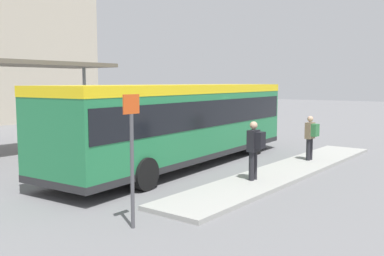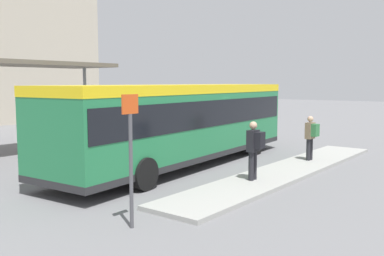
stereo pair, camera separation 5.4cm
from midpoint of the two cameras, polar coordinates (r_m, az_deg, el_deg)
ground_plane at (r=15.84m, az=-1.41°, el=-4.97°), size 120.00×120.00×0.00m
curb_island at (r=14.89m, az=12.44°, el=-5.59°), size 12.35×1.80×0.12m
city_bus at (r=15.61m, az=-1.41°, el=1.32°), size 11.96×3.53×2.96m
pedestrian_waiting at (r=16.62m, az=15.48°, el=-0.90°), size 0.43×0.45×1.67m
pedestrian_companion at (r=12.88m, az=8.24°, el=-2.48°), size 0.44×0.46×1.77m
bicycle_red at (r=24.17m, az=6.99°, el=-0.31°), size 0.48×1.68×0.73m
bicycle_green at (r=24.58m, az=5.26°, el=-0.13°), size 0.48×1.80×0.77m
bicycle_orange at (r=24.90m, az=3.40°, el=-0.16°), size 0.48×1.52×0.66m
bicycle_black at (r=25.33m, az=1.74°, el=-0.02°), size 0.48×1.57×0.68m
station_shelter at (r=19.28m, az=-24.20°, el=7.76°), size 9.81×3.24×3.93m
platform_sign at (r=8.91m, az=-8.18°, el=-3.54°), size 0.44×0.08×2.80m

